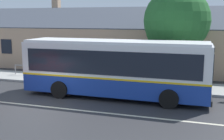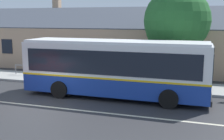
% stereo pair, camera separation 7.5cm
% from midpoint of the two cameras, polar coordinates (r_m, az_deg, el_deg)
% --- Properties ---
extents(ground_plane, '(300.00, 300.00, 0.00)m').
position_cam_midpoint_polar(ground_plane, '(15.20, -14.37, -7.15)').
color(ground_plane, '#2D2D30').
extents(sidewalk_far, '(60.00, 3.00, 0.15)m').
position_cam_midpoint_polar(sidewalk_far, '(20.34, -5.49, -2.20)').
color(sidewalk_far, '#9E9E99').
rests_on(sidewalk_far, ground).
extents(lane_divider_stripe, '(60.00, 0.16, 0.01)m').
position_cam_midpoint_polar(lane_divider_stripe, '(15.20, -14.37, -7.13)').
color(lane_divider_stripe, beige).
rests_on(lane_divider_stripe, ground).
extents(community_building, '(28.37, 9.64, 6.61)m').
position_cam_midpoint_polar(community_building, '(27.20, 2.30, 5.03)').
color(community_building, tan).
rests_on(community_building, ground).
extents(transit_bus, '(10.67, 2.83, 3.28)m').
position_cam_midpoint_polar(transit_bus, '(16.09, 0.43, 0.61)').
color(transit_bus, navy).
rests_on(transit_bus, ground).
extents(bench_by_building, '(1.71, 0.51, 0.94)m').
position_cam_midpoint_polar(bench_by_building, '(21.53, -12.68, -0.36)').
color(bench_by_building, '#4C4C4C').
rests_on(bench_by_building, sidewalk_far).
extents(street_tree_primary, '(4.38, 4.38, 6.56)m').
position_cam_midpoint_polar(street_tree_primary, '(19.30, 12.55, 9.46)').
color(street_tree_primary, '#4C3828').
rests_on(street_tree_primary, ground).
extents(bike_rack, '(1.16, 0.06, 0.78)m').
position_cam_midpoint_polar(bike_rack, '(23.10, -18.07, 0.39)').
color(bike_rack, slate).
rests_on(bike_rack, sidewalk_far).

